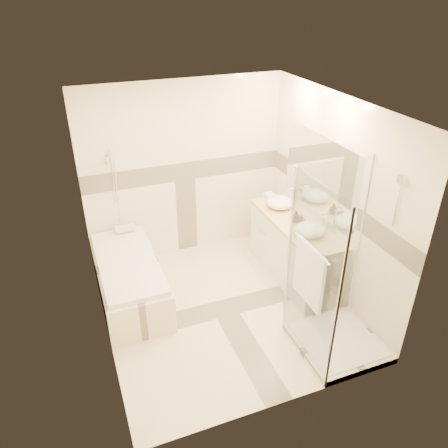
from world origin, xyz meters
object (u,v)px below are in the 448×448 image
object	(u,v)px
amenity_bottle_a	(301,221)
bathtub	(129,277)
vessel_sink_near	(280,202)
shower_enclosure	(329,309)
vessel_sink_far	(310,230)
amenity_bottle_b	(296,216)
vanity	(294,249)

from	to	relation	value
amenity_bottle_a	bathtub	bearing A→B (deg)	167.43
vessel_sink_near	amenity_bottle_a	distance (m)	0.57
shower_enclosure	amenity_bottle_a	distance (m)	1.25
shower_enclosure	vessel_sink_far	world-z (taller)	shower_enclosure
bathtub	vessel_sink_far	xyz separation A→B (m)	(2.13, -0.70, 0.62)
shower_enclosure	amenity_bottle_b	xyz separation A→B (m)	(0.27, 1.28, 0.42)
bathtub	shower_enclosure	size ratio (longest dim) A/B	0.83
vessel_sink_far	vessel_sink_near	bearing A→B (deg)	90.00
vanity	vessel_sink_near	distance (m)	0.67
bathtub	vanity	distance (m)	2.18
vessel_sink_near	vessel_sink_far	size ratio (longest dim) A/B	1.01
vessel_sink_near	vessel_sink_far	xyz separation A→B (m)	(0.00, -0.79, -0.00)
vessel_sink_far	amenity_bottle_b	distance (m)	0.35
amenity_bottle_a	amenity_bottle_b	bearing A→B (deg)	90.00
bathtub	amenity_bottle_a	xyz separation A→B (m)	(2.13, -0.47, 0.63)
bathtub	amenity_bottle_b	world-z (taller)	amenity_bottle_b
bathtub	shower_enclosure	distance (m)	2.47
vessel_sink_near	vanity	bearing A→B (deg)	-87.45
vessel_sink_near	amenity_bottle_a	xyz separation A→B (m)	(0.00, -0.57, 0.01)
vanity	amenity_bottle_a	world-z (taller)	amenity_bottle_a
bathtub	vanity	xyz separation A→B (m)	(2.15, -0.35, 0.12)
vessel_sink_near	amenity_bottle_b	bearing A→B (deg)	-90.00
bathtub	shower_enclosure	world-z (taller)	shower_enclosure
bathtub	amenity_bottle_a	bearing A→B (deg)	-12.57
bathtub	vessel_sink_far	world-z (taller)	vessel_sink_far
vessel_sink_far	amenity_bottle_b	size ratio (longest dim) A/B	2.38
bathtub	vessel_sink_near	xyz separation A→B (m)	(2.13, 0.10, 0.62)
shower_enclosure	vessel_sink_near	bearing A→B (deg)	80.98
amenity_bottle_b	vanity	bearing A→B (deg)	-21.97
amenity_bottle_a	vessel_sink_near	bearing A→B (deg)	90.00
vanity	vessel_sink_far	distance (m)	0.61
vessel_sink_far	amenity_bottle_a	size ratio (longest dim) A/B	2.18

